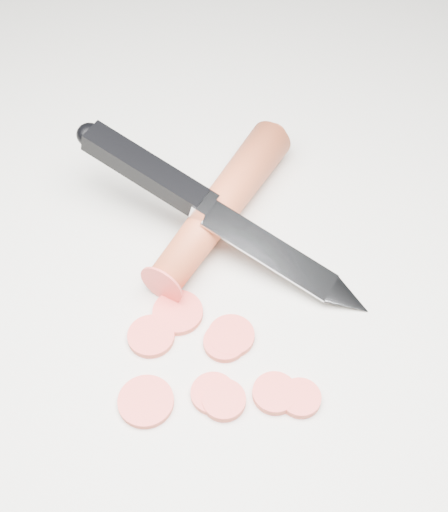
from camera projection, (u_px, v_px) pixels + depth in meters
name	position (u px, v px, depth m)	size (l,w,h in m)	color
ground	(218.00, 306.00, 0.58)	(2.40, 2.40, 0.00)	silver
carrot	(221.00, 205.00, 0.62)	(0.03, 0.03, 0.19)	#C04522
carrot_slice_0	(225.00, 342.00, 0.55)	(0.03, 0.03, 0.01)	#EE413A
carrot_slice_1	(231.00, 336.00, 0.56)	(0.04, 0.04, 0.01)	#EE413A
carrot_slice_2	(213.00, 393.00, 0.53)	(0.03, 0.03, 0.01)	#EE413A
carrot_slice_3	(275.00, 393.00, 0.53)	(0.03, 0.03, 0.01)	#EE413A
carrot_slice_4	(300.00, 398.00, 0.52)	(0.03, 0.03, 0.01)	#EE413A
carrot_slice_5	(146.00, 401.00, 0.52)	(0.04, 0.04, 0.01)	#EE413A
carrot_slice_6	(224.00, 400.00, 0.52)	(0.03, 0.03, 0.01)	#EE413A
carrot_slice_7	(178.00, 313.00, 0.57)	(0.04, 0.04, 0.01)	#EE413A
carrot_slice_8	(151.00, 336.00, 0.56)	(0.04, 0.04, 0.01)	#EE413A
kitchen_knife	(221.00, 213.00, 0.58)	(0.19, 0.24, 0.08)	silver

